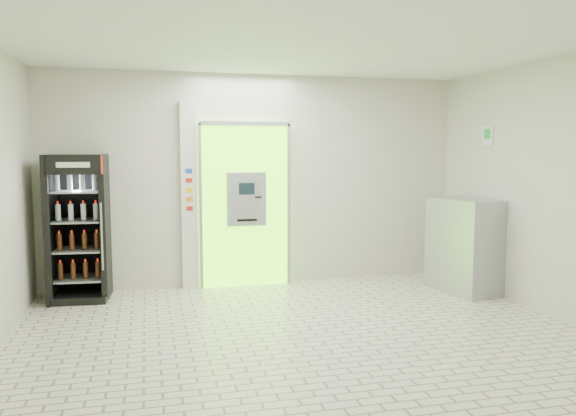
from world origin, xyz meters
name	(u,v)px	position (x,y,z in m)	size (l,w,h in m)	color
ground	(305,338)	(0.00, 0.00, 0.00)	(6.00, 6.00, 0.00)	beige
room_shell	(305,160)	(0.00, 0.00, 1.84)	(6.00, 6.00, 6.00)	beige
atm_assembly	(245,204)	(-0.20, 2.41, 1.17)	(1.30, 0.24, 2.33)	#70F711
pillar	(189,196)	(-0.98, 2.45, 1.30)	(0.22, 0.11, 2.60)	silver
beverage_cooler	(79,231)	(-2.41, 2.18, 0.90)	(0.76, 0.70, 1.88)	black
steel_cabinet	(466,245)	(2.67, 1.33, 0.64)	(0.82, 1.06, 1.28)	#9EA0A5
exit_sign	(488,136)	(2.99, 1.40, 2.12)	(0.02, 0.22, 0.26)	white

